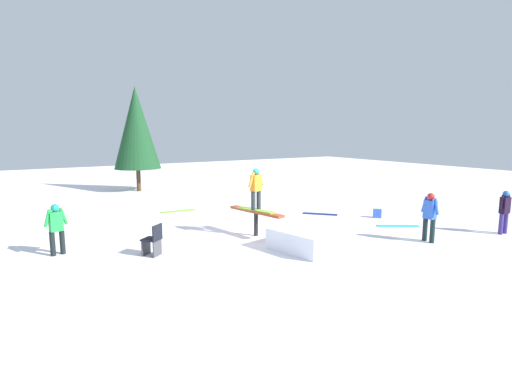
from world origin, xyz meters
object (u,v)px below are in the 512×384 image
Objects in this scene: bystander_black at (505,210)px; backpack_on_snow at (377,213)px; main_rider_on_rail at (256,190)px; loose_snowboard_lime at (178,211)px; loose_snowboard_cyan at (398,226)px; bystander_blue at (430,215)px; loose_snowboard_navy at (320,214)px; bystander_green at (56,227)px; pine_tree_near at (136,128)px; folding_chair at (153,241)px; rail_feature at (256,214)px.

bystander_black is 4.29m from backpack_on_snow.
backpack_on_snow is (-0.18, -5.51, -1.35)m from main_rider_on_rail.
loose_snowboard_cyan is at bearing -45.10° from loose_snowboard_lime.
loose_snowboard_lime is (8.53, 4.87, -0.84)m from bystander_blue.
loose_snowboard_navy is at bearing -173.74° from bystander_blue.
loose_snowboard_lime is (6.71, 5.73, 0.00)m from loose_snowboard_cyan.
loose_snowboard_cyan is (-3.09, -0.99, 0.00)m from loose_snowboard_navy.
loose_snowboard_navy is (0.36, -9.74, -0.79)m from bystander_green.
folding_chair is at bearing 166.21° from pine_tree_near.
folding_chair is (3.79, 10.60, -0.40)m from bystander_black.
loose_snowboard_lime is at bearing 10.43° from loose_snowboard_navy.
main_rider_on_rail is 1.05× the size of loose_snowboard_navy.
backpack_on_snow is at bearing -35.95° from loose_snowboard_lime.
loose_snowboard_navy is (4.91, 0.12, -0.84)m from bystander_blue.
backpack_on_snow is (-1.32, -11.23, -0.63)m from bystander_green.
rail_feature is 5.83m from bystander_green.
backpack_on_snow is at bearing 179.38° from loose_snowboard_navy.
pine_tree_near is at bearing 157.99° from backpack_on_snow.
main_rider_on_rail is (0.00, 0.00, 0.81)m from rail_feature.
main_rider_on_rail is 0.97× the size of bystander_blue.
loose_snowboard_lime is at bearing 178.04° from pine_tree_near.
rail_feature is at bearing -140.26° from backpack_on_snow.
pine_tree_near is (10.44, 4.51, 3.54)m from loose_snowboard_navy.
loose_snowboard_navy is 2.25m from backpack_on_snow.
main_rider_on_rail is 5.67m from backpack_on_snow.
bystander_blue is 0.26× the size of pine_tree_near.
loose_snowboard_cyan and loose_snowboard_lime have the same top height.
bystander_blue is 1.04× the size of loose_snowboard_lime.
backpack_on_snow is at bearing 161.83° from bystander_blue.
loose_snowboard_cyan is 8.61m from folding_chair.
loose_snowboard_lime is 1.66× the size of folding_chair.
main_rider_on_rail is 0.99× the size of loose_snowboard_cyan.
rail_feature reaches higher than loose_snowboard_cyan.
bystander_green is (1.14, 5.72, -0.72)m from main_rider_on_rail.
backpack_on_snow is 0.06× the size of pine_tree_near.
bystander_blue is at bearing 141.67° from bystander_green.
pine_tree_near reaches higher than folding_chair.
loose_snowboard_cyan is at bearing -157.88° from pine_tree_near.
folding_chair is at bearing -155.76° from loose_snowboard_cyan.
folding_chair is at bearing -15.71° from bystander_black.
bystander_black reaches higher than rail_feature.
pine_tree_near is at bearing -129.39° from bystander_green.
rail_feature is 1.64× the size of loose_snowboard_navy.
rail_feature is 2.61× the size of folding_chair.
rail_feature is 0.81m from main_rider_on_rail.
loose_snowboard_navy is at bearing 140.45° from loose_snowboard_cyan.
bystander_green is at bearing 49.89° from loose_snowboard_navy.
bystander_green is 0.97× the size of loose_snowboard_lime.
loose_snowboard_lime is at bearing -156.26° from folding_chair.
rail_feature is 1.55× the size of loose_snowboard_cyan.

